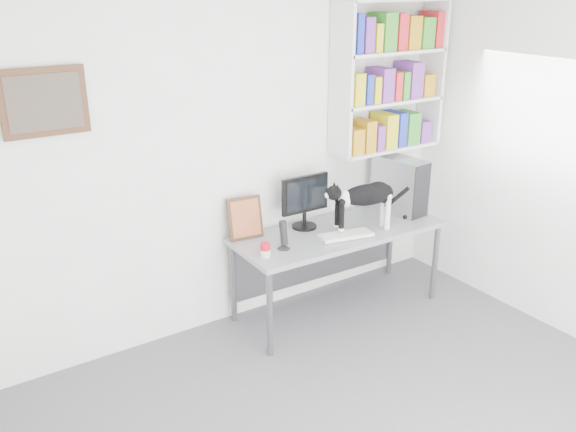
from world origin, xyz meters
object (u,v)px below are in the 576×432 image
(bookshelf, at_px, (389,77))
(speaker, at_px, (284,234))
(keyboard, at_px, (346,235))
(cat, at_px, (365,207))
(monitor, at_px, (305,201))
(leaning_print, at_px, (245,217))
(pc_tower, at_px, (399,185))
(soup_can, at_px, (265,250))
(desk, at_px, (338,270))

(bookshelf, height_order, speaker, bookshelf)
(keyboard, distance_m, cat, 0.28)
(monitor, relative_size, leaning_print, 1.33)
(bookshelf, height_order, keyboard, bookshelf)
(monitor, bearing_deg, bookshelf, 3.94)
(bookshelf, relative_size, pc_tower, 2.62)
(cat, bearing_deg, pc_tower, 32.43)
(speaker, bearing_deg, soup_can, -175.69)
(desk, bearing_deg, pc_tower, 6.60)
(keyboard, relative_size, leaning_print, 1.25)
(soup_can, bearing_deg, pc_tower, 6.64)
(desk, relative_size, pc_tower, 3.65)
(desk, bearing_deg, monitor, 137.83)
(leaning_print, relative_size, soup_can, 3.17)
(bookshelf, xyz_separation_m, monitor, (-0.87, -0.05, -0.90))
(leaning_print, height_order, cat, cat)
(desk, relative_size, soup_can, 16.26)
(bookshelf, distance_m, speaker, 1.63)
(speaker, xyz_separation_m, cat, (0.73, -0.06, 0.09))
(soup_can, relative_size, cat, 0.16)
(desk, xyz_separation_m, keyboard, (-0.05, -0.15, 0.38))
(leaning_print, bearing_deg, bookshelf, 5.82)
(desk, xyz_separation_m, speaker, (-0.57, -0.06, 0.48))
(bookshelf, relative_size, leaning_print, 3.67)
(monitor, xyz_separation_m, cat, (0.36, -0.32, -0.02))
(keyboard, xyz_separation_m, leaning_print, (-0.65, 0.43, 0.15))
(monitor, distance_m, soup_can, 0.66)
(pc_tower, relative_size, cat, 0.72)
(leaning_print, bearing_deg, keyboard, -25.87)
(desk, height_order, speaker, speaker)
(keyboard, xyz_separation_m, soup_can, (-0.71, 0.04, 0.04))
(speaker, bearing_deg, pc_tower, -3.83)
(desk, relative_size, keyboard, 4.11)
(bookshelf, bearing_deg, desk, -160.10)
(pc_tower, distance_m, cat, 0.57)
(monitor, relative_size, pc_tower, 0.94)
(pc_tower, xyz_separation_m, soup_can, (-1.45, -0.17, -0.18))
(soup_can, bearing_deg, leaning_print, 81.45)
(monitor, distance_m, cat, 0.48)
(bookshelf, distance_m, keyboard, 1.38)
(leaning_print, bearing_deg, soup_can, -91.01)
(bookshelf, relative_size, speaker, 5.41)
(cat, bearing_deg, keyboard, -158.91)
(cat, bearing_deg, leaning_print, 168.54)
(keyboard, xyz_separation_m, speaker, (-0.52, 0.08, 0.10))
(bookshelf, distance_m, desk, 1.65)
(pc_tower, height_order, soup_can, pc_tower)
(desk, xyz_separation_m, monitor, (-0.20, 0.20, 0.58))
(desk, height_order, soup_can, soup_can)
(desk, bearing_deg, bookshelf, 21.56)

